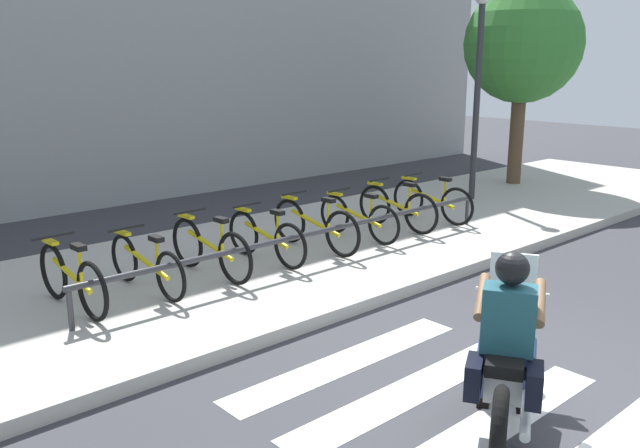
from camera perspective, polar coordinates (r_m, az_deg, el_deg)
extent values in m
plane|color=#38383D|center=(6.34, 19.14, -13.38)|extent=(48.00, 48.00, 0.00)
cube|color=#B7B2A8|center=(9.19, -6.49, -3.57)|extent=(24.00, 4.40, 0.15)
cube|color=white|center=(5.63, 14.30, -16.66)|extent=(2.80, 0.40, 0.01)
cube|color=white|center=(6.04, 7.82, -14.09)|extent=(2.80, 0.40, 0.01)
cube|color=white|center=(6.52, 2.35, -11.73)|extent=(2.80, 0.40, 0.01)
torus|color=black|center=(6.38, 15.96, -9.89)|extent=(0.59, 0.40, 0.61)
cylinder|color=silver|center=(6.38, 15.96, -9.89)|extent=(0.15, 0.14, 0.11)
torus|color=black|center=(5.03, 15.21, -16.65)|extent=(0.59, 0.40, 0.61)
cylinder|color=silver|center=(5.03, 15.21, -16.65)|extent=(0.15, 0.14, 0.11)
cube|color=silver|center=(5.64, 15.73, -11.60)|extent=(0.86, 0.66, 0.28)
ellipsoid|color=black|center=(5.74, 15.97, -8.74)|extent=(0.59, 0.50, 0.22)
cube|color=black|center=(5.38, 15.73, -11.08)|extent=(0.62, 0.52, 0.10)
cube|color=black|center=(5.29, 13.13, -12.71)|extent=(0.34, 0.26, 0.28)
cube|color=black|center=(5.28, 18.01, -13.09)|extent=(0.34, 0.26, 0.28)
cylinder|color=silver|center=(6.04, 16.25, -5.61)|extent=(0.34, 0.55, 0.03)
sphere|color=white|center=(6.29, 16.19, -6.73)|extent=(0.18, 0.18, 0.18)
cube|color=silver|center=(6.01, 16.38, -3.89)|extent=(0.24, 0.37, 0.32)
cylinder|color=silver|center=(5.53, 17.35, -15.29)|extent=(0.68, 0.44, 0.08)
cube|color=#1E4C59|center=(5.32, 15.97, -7.90)|extent=(0.43, 0.48, 0.52)
sphere|color=black|center=(5.22, 16.28, -3.69)|extent=(0.26, 0.26, 0.26)
cylinder|color=brown|center=(5.52, 13.83, -6.10)|extent=(0.49, 0.34, 0.26)
cylinder|color=brown|center=(5.51, 18.42, -6.45)|extent=(0.49, 0.34, 0.26)
cylinder|color=navy|center=(5.60, 14.13, -10.63)|extent=(0.45, 0.34, 0.24)
cylinder|color=navy|center=(5.84, 14.03, -12.92)|extent=(0.11, 0.11, 0.46)
cube|color=black|center=(5.96, 13.95, -14.37)|extent=(0.26, 0.21, 0.08)
cylinder|color=navy|center=(5.60, 17.45, -10.89)|extent=(0.45, 0.34, 0.24)
cylinder|color=navy|center=(5.84, 17.25, -13.16)|extent=(0.11, 0.11, 0.46)
cube|color=black|center=(5.96, 17.12, -14.61)|extent=(0.26, 0.21, 0.08)
torus|color=black|center=(8.15, -22.02, -3.81)|extent=(0.09, 0.66, 0.65)
torus|color=black|center=(7.32, -19.05, -5.53)|extent=(0.09, 0.66, 0.65)
cylinder|color=gold|center=(7.71, -20.66, -4.15)|extent=(0.10, 0.85, 0.24)
cylinder|color=gold|center=(7.46, -20.00, -3.36)|extent=(0.04, 0.04, 0.40)
cube|color=black|center=(7.40, -20.13, -1.88)|extent=(0.11, 0.20, 0.06)
cylinder|color=black|center=(7.95, -22.03, -0.99)|extent=(0.48, 0.05, 0.03)
cube|color=gold|center=(8.06, -22.25, -1.41)|extent=(0.09, 0.28, 0.04)
torus|color=black|center=(8.52, -16.53, -2.82)|extent=(0.08, 0.60, 0.60)
torus|color=black|center=(7.65, -12.77, -4.47)|extent=(0.08, 0.60, 0.60)
cylinder|color=gold|center=(8.06, -14.78, -3.19)|extent=(0.11, 0.93, 0.25)
cylinder|color=gold|center=(7.80, -13.88, -2.53)|extent=(0.04, 0.04, 0.37)
cube|color=black|center=(7.75, -13.96, -1.23)|extent=(0.11, 0.20, 0.06)
cylinder|color=black|center=(8.32, -16.38, -0.35)|extent=(0.48, 0.05, 0.03)
cube|color=gold|center=(8.43, -16.68, -0.70)|extent=(0.09, 0.28, 0.04)
torus|color=black|center=(8.89, -11.38, -1.58)|extent=(0.09, 0.67, 0.66)
torus|color=black|center=(8.09, -7.34, -2.97)|extent=(0.09, 0.67, 0.66)
cylinder|color=gold|center=(8.47, -9.47, -1.81)|extent=(0.11, 0.91, 0.25)
cylinder|color=gold|center=(8.22, -8.48, -1.02)|extent=(0.04, 0.04, 0.41)
cube|color=black|center=(8.17, -8.53, 0.36)|extent=(0.11, 0.20, 0.06)
cylinder|color=black|center=(8.70, -11.14, 1.08)|extent=(0.48, 0.05, 0.03)
cube|color=gold|center=(8.81, -11.49, 0.67)|extent=(0.09, 0.28, 0.04)
torus|color=black|center=(9.34, -6.62, -0.76)|extent=(0.08, 0.63, 0.63)
torus|color=black|center=(8.62, -2.58, -1.93)|extent=(0.08, 0.63, 0.63)
cylinder|color=gold|center=(8.96, -4.69, -0.93)|extent=(0.11, 0.87, 0.24)
cylinder|color=gold|center=(8.74, -3.68, -0.21)|extent=(0.04, 0.04, 0.38)
cube|color=black|center=(8.70, -3.70, 1.02)|extent=(0.11, 0.20, 0.06)
cylinder|color=black|center=(9.17, -6.31, 1.64)|extent=(0.48, 0.05, 0.03)
cube|color=gold|center=(9.26, -6.68, 1.27)|extent=(0.09, 0.28, 0.04)
torus|color=black|center=(9.90, -2.64, 0.27)|extent=(0.09, 0.67, 0.66)
torus|color=black|center=(9.15, 1.96, -0.87)|extent=(0.09, 0.67, 0.66)
cylinder|color=gold|center=(9.50, -0.43, 0.12)|extent=(0.11, 0.97, 0.26)
cylinder|color=gold|center=(9.27, 0.74, 0.85)|extent=(0.04, 0.04, 0.41)
cube|color=black|center=(9.23, 0.75, 2.08)|extent=(0.11, 0.20, 0.06)
cylinder|color=black|center=(9.73, -2.24, 2.69)|extent=(0.48, 0.05, 0.03)
cube|color=gold|center=(9.82, -2.67, 2.31)|extent=(0.09, 0.28, 0.04)
torus|color=black|center=(10.45, 1.28, 0.86)|extent=(0.08, 0.61, 0.61)
torus|color=black|center=(9.80, 5.53, -0.09)|extent=(0.08, 0.61, 0.61)
cylinder|color=gold|center=(10.10, 3.34, 0.74)|extent=(0.11, 0.90, 0.25)
cylinder|color=gold|center=(9.91, 4.44, 1.38)|extent=(0.04, 0.04, 0.37)
cube|color=black|center=(9.87, 4.46, 2.43)|extent=(0.11, 0.20, 0.06)
cylinder|color=black|center=(10.30, 1.69, 2.96)|extent=(0.48, 0.05, 0.03)
cube|color=gold|center=(10.38, 1.29, 2.64)|extent=(0.09, 0.28, 0.04)
torus|color=black|center=(11.04, 4.75, 1.66)|extent=(0.09, 0.66, 0.66)
torus|color=black|center=(10.46, 8.71, 0.86)|extent=(0.09, 0.66, 0.66)
cylinder|color=gold|center=(10.73, 6.69, 1.63)|extent=(0.10, 0.85, 0.24)
cylinder|color=gold|center=(10.55, 7.72, 2.32)|extent=(0.04, 0.04, 0.41)
cube|color=black|center=(10.51, 7.76, 3.41)|extent=(0.11, 0.20, 0.06)
cylinder|color=black|center=(10.89, 5.17, 3.84)|extent=(0.48, 0.05, 0.03)
cube|color=gold|center=(10.97, 4.78, 3.49)|extent=(0.09, 0.28, 0.04)
torus|color=black|center=(11.71, 7.63, 2.25)|extent=(0.09, 0.65, 0.65)
torus|color=black|center=(11.14, 11.74, 1.48)|extent=(0.09, 0.65, 0.65)
cylinder|color=gold|center=(11.40, 9.65, 2.20)|extent=(0.11, 0.90, 0.25)
cylinder|color=gold|center=(11.23, 10.73, 2.83)|extent=(0.04, 0.04, 0.40)
cube|color=black|center=(11.19, 10.78, 3.82)|extent=(0.11, 0.20, 0.06)
cylinder|color=black|center=(11.57, 8.10, 4.26)|extent=(0.48, 0.05, 0.03)
cube|color=gold|center=(11.64, 7.69, 3.94)|extent=(0.09, 0.28, 0.04)
cylinder|color=#333338|center=(8.80, -0.23, -0.71)|extent=(6.82, 0.07, 0.07)
cylinder|color=#333338|center=(7.20, -20.76, -6.93)|extent=(0.06, 0.06, 0.45)
cylinder|color=#333338|center=(11.31, 12.58, 1.09)|extent=(0.06, 0.06, 0.45)
cylinder|color=#2D2D33|center=(13.27, 13.35, 9.68)|extent=(0.12, 0.12, 3.85)
cylinder|color=brown|center=(15.34, 16.58, 7.08)|extent=(0.31, 0.31, 2.29)
sphere|color=#387F33|center=(15.25, 17.13, 14.66)|extent=(2.52, 2.52, 2.52)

